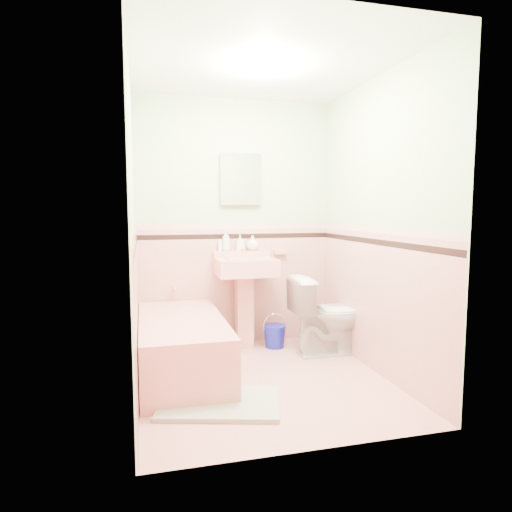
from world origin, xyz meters
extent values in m
plane|color=pink|center=(0.00, 0.00, 0.00)|extent=(2.20, 2.20, 0.00)
plane|color=white|center=(0.00, 0.00, 2.50)|extent=(2.20, 2.20, 0.00)
plane|color=#F7EACA|center=(0.00, 1.10, 1.25)|extent=(2.50, 0.00, 2.50)
plane|color=#F7EACA|center=(0.00, -1.10, 1.25)|extent=(2.50, 0.00, 2.50)
plane|color=#F7EACA|center=(-1.00, 0.00, 1.25)|extent=(0.00, 2.50, 2.50)
plane|color=#F7EACA|center=(1.00, 0.00, 1.25)|extent=(0.00, 2.50, 2.50)
plane|color=#E6A19A|center=(0.00, 1.09, 0.60)|extent=(2.00, 0.00, 2.00)
plane|color=#E6A19A|center=(0.00, -1.09, 0.60)|extent=(2.00, 0.00, 2.00)
plane|color=#E6A19A|center=(-0.99, 0.00, 0.60)|extent=(0.00, 2.20, 2.20)
plane|color=#E6A19A|center=(0.99, 0.00, 0.60)|extent=(0.00, 2.20, 2.20)
plane|color=black|center=(0.00, 1.08, 1.12)|extent=(2.00, 0.00, 2.00)
plane|color=black|center=(0.00, -1.08, 1.12)|extent=(2.00, 0.00, 2.00)
plane|color=black|center=(-0.98, 0.00, 1.12)|extent=(0.00, 2.20, 2.20)
plane|color=black|center=(0.98, 0.00, 1.12)|extent=(0.00, 2.20, 2.20)
plane|color=#E3A1A0|center=(0.00, 1.08, 1.22)|extent=(2.00, 0.00, 2.00)
plane|color=#E3A1A0|center=(0.00, -1.08, 1.22)|extent=(2.00, 0.00, 2.00)
plane|color=#E3A1A0|center=(-0.98, 0.00, 1.22)|extent=(0.00, 2.20, 2.20)
plane|color=#E3A1A0|center=(0.98, 0.00, 1.22)|extent=(0.00, 2.20, 2.20)
cube|color=#DE8E87|center=(-0.63, 0.33, 0.23)|extent=(0.70, 1.50, 0.45)
cylinder|color=silver|center=(-0.63, 1.05, 0.63)|extent=(0.04, 0.12, 0.04)
cylinder|color=silver|center=(0.05, 1.00, 0.95)|extent=(0.02, 0.02, 0.10)
cube|color=white|center=(0.05, 1.07, 1.70)|extent=(0.40, 0.04, 0.51)
cube|color=#DE8E87|center=(0.47, 1.06, 0.95)|extent=(0.12, 0.07, 0.04)
imported|color=#B2B2B2|center=(-0.11, 1.04, 1.08)|extent=(0.11, 0.11, 0.21)
imported|color=#B2B2B2|center=(0.03, 1.04, 1.06)|extent=(0.08, 0.08, 0.17)
imported|color=#B2B2B2|center=(0.17, 1.04, 1.05)|extent=(0.13, 0.13, 0.15)
cylinder|color=white|center=(-0.17, 1.04, 1.03)|extent=(0.05, 0.05, 0.12)
imported|color=white|center=(0.80, 0.52, 0.38)|extent=(0.75, 0.43, 0.76)
cube|color=#9BA98D|center=(-0.43, -0.37, 0.02)|extent=(0.96, 0.76, 0.03)
cube|color=#BF1E59|center=(-0.52, -0.32, 0.06)|extent=(0.17, 0.13, 0.06)
camera|label=1|loc=(-0.94, -3.39, 1.39)|focal=31.24mm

